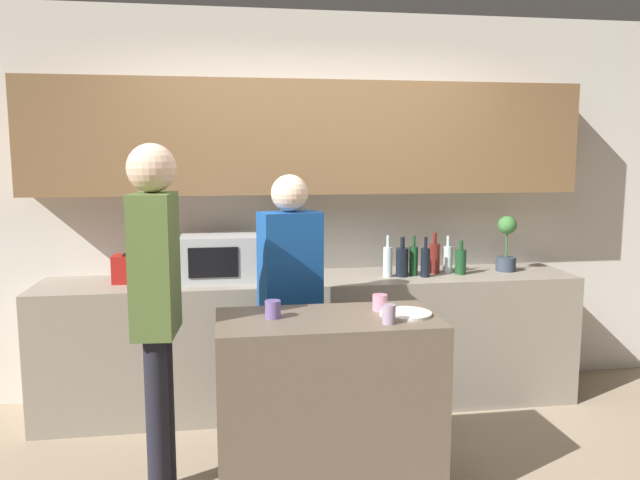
# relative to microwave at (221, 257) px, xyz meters

# --- Properties ---
(back_wall) EXTENTS (6.40, 0.40, 2.70)m
(back_wall) POSITION_rel_microwave_xyz_m (0.61, 0.25, 0.50)
(back_wall) COLOR silver
(back_wall) RESTS_ON ground_plane
(back_counter) EXTENTS (3.60, 0.62, 0.89)m
(back_counter) POSITION_rel_microwave_xyz_m (0.61, -0.02, -0.59)
(back_counter) COLOR gray
(back_counter) RESTS_ON ground_plane
(kitchen_island) EXTENTS (1.09, 0.56, 0.92)m
(kitchen_island) POSITION_rel_microwave_xyz_m (0.52, -1.17, -0.58)
(kitchen_island) COLOR brown
(kitchen_island) RESTS_ON ground_plane
(microwave) EXTENTS (0.52, 0.39, 0.30)m
(microwave) POSITION_rel_microwave_xyz_m (0.00, 0.00, 0.00)
(microwave) COLOR #B7BABC
(microwave) RESTS_ON back_counter
(toaster) EXTENTS (0.26, 0.16, 0.18)m
(toaster) POSITION_rel_microwave_xyz_m (-0.56, 0.00, -0.06)
(toaster) COLOR #B21E19
(toaster) RESTS_ON back_counter
(potted_plant) EXTENTS (0.14, 0.14, 0.39)m
(potted_plant) POSITION_rel_microwave_xyz_m (2.00, 0.00, 0.05)
(potted_plant) COLOR #333D4C
(potted_plant) RESTS_ON back_counter
(bottle_0) EXTENTS (0.06, 0.06, 0.28)m
(bottle_0) POSITION_rel_microwave_xyz_m (1.12, -0.08, -0.04)
(bottle_0) COLOR silver
(bottle_0) RESTS_ON back_counter
(bottle_1) EXTENTS (0.09, 0.09, 0.27)m
(bottle_1) POSITION_rel_microwave_xyz_m (1.21, -0.08, -0.05)
(bottle_1) COLOR black
(bottle_1) RESTS_ON back_counter
(bottle_2) EXTENTS (0.06, 0.06, 0.28)m
(bottle_2) POSITION_rel_microwave_xyz_m (1.30, -0.06, -0.04)
(bottle_2) COLOR #194723
(bottle_2) RESTS_ON back_counter
(bottle_3) EXTENTS (0.06, 0.06, 0.27)m
(bottle_3) POSITION_rel_microwave_xyz_m (1.37, -0.12, -0.05)
(bottle_3) COLOR black
(bottle_3) RESTS_ON back_counter
(bottle_4) EXTENTS (0.08, 0.08, 0.29)m
(bottle_4) POSITION_rel_microwave_xyz_m (1.47, 0.01, -0.04)
(bottle_4) COLOR maroon
(bottle_4) RESTS_ON back_counter
(bottle_5) EXTENTS (0.06, 0.06, 0.26)m
(bottle_5) POSITION_rel_microwave_xyz_m (1.57, 0.00, -0.05)
(bottle_5) COLOR silver
(bottle_5) RESTS_ON back_counter
(bottle_6) EXTENTS (0.07, 0.07, 0.24)m
(bottle_6) POSITION_rel_microwave_xyz_m (1.64, -0.07, -0.06)
(bottle_6) COLOR #194723
(bottle_6) RESTS_ON back_counter
(plate_on_island) EXTENTS (0.26, 0.26, 0.01)m
(plate_on_island) POSITION_rel_microwave_xyz_m (0.91, -1.19, -0.11)
(plate_on_island) COLOR white
(plate_on_island) RESTS_ON kitchen_island
(cup_0) EXTENTS (0.06, 0.06, 0.09)m
(cup_0) POSITION_rel_microwave_xyz_m (0.78, -1.33, -0.07)
(cup_0) COLOR #A08BA4
(cup_0) RESTS_ON kitchen_island
(cup_1) EXTENTS (0.08, 0.08, 0.08)m
(cup_1) POSITION_rel_microwave_xyz_m (0.80, -1.08, -0.08)
(cup_1) COLOR pink
(cup_1) RESTS_ON kitchen_island
(cup_2) EXTENTS (0.08, 0.08, 0.09)m
(cup_2) POSITION_rel_microwave_xyz_m (0.25, -1.15, -0.08)
(cup_2) COLOR #6F599A
(cup_2) RESTS_ON kitchen_island
(person_left) EXTENTS (0.37, 0.26, 1.60)m
(person_left) POSITION_rel_microwave_xyz_m (0.39, -0.63, -0.09)
(person_left) COLOR black
(person_left) RESTS_ON ground_plane
(person_center) EXTENTS (0.23, 0.35, 1.77)m
(person_center) POSITION_rel_microwave_xyz_m (-0.31, -1.10, 0.02)
(person_center) COLOR black
(person_center) RESTS_ON ground_plane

